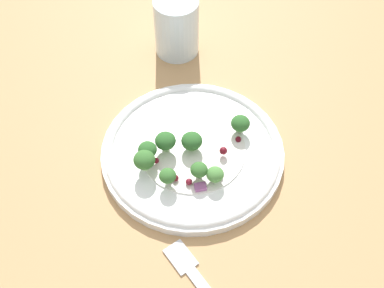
# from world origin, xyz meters

# --- Properties ---
(ground_plane) EXTENTS (1.80, 1.80, 0.02)m
(ground_plane) POSITION_xyz_m (0.00, 0.00, -0.01)
(ground_plane) COLOR tan
(plate) EXTENTS (0.23, 0.23, 0.02)m
(plate) POSITION_xyz_m (0.00, 0.01, 0.01)
(plate) COLOR white
(plate) RESTS_ON ground_plane
(dressing_pool) EXTENTS (0.13, 0.13, 0.00)m
(dressing_pool) POSITION_xyz_m (0.00, 0.01, 0.01)
(dressing_pool) COLOR white
(dressing_pool) RESTS_ON plate
(broccoli_floret_0) EXTENTS (0.03, 0.03, 0.03)m
(broccoli_floret_0) POSITION_xyz_m (0.01, -0.02, 0.03)
(broccoli_floret_0) COLOR #8EB77A
(broccoli_floret_0) RESTS_ON plate
(broccoli_floret_1) EXTENTS (0.03, 0.03, 0.03)m
(broccoli_floret_1) POSITION_xyz_m (0.05, -0.04, 0.04)
(broccoli_floret_1) COLOR #9EC684
(broccoli_floret_1) RESTS_ON plate
(broccoli_floret_2) EXTENTS (0.02, 0.02, 0.02)m
(broccoli_floret_2) POSITION_xyz_m (0.04, 0.03, 0.03)
(broccoli_floret_2) COLOR #8EB77A
(broccoli_floret_2) RESTS_ON plate
(broccoli_floret_3) EXTENTS (0.02, 0.02, 0.02)m
(broccoli_floret_3) POSITION_xyz_m (-0.04, 0.06, 0.03)
(broccoli_floret_3) COLOR #8EB77A
(broccoli_floret_3) RESTS_ON plate
(broccoli_floret_4) EXTENTS (0.02, 0.02, 0.02)m
(broccoli_floret_4) POSITION_xyz_m (0.03, -0.04, 0.03)
(broccoli_floret_4) COLOR #8EB77A
(broccoli_floret_4) RESTS_ON plate
(broccoli_floret_5) EXTENTS (0.02, 0.02, 0.02)m
(broccoli_floret_5) POSITION_xyz_m (0.06, -0.01, 0.03)
(broccoli_floret_5) COLOR #9EC684
(broccoli_floret_5) RESTS_ON plate
(broccoli_floret_6) EXTENTS (0.03, 0.03, 0.03)m
(broccoli_floret_6) POSITION_xyz_m (0.00, 0.01, 0.03)
(broccoli_floret_6) COLOR #9EC684
(broccoli_floret_6) RESTS_ON plate
(broccoli_floret_7) EXTENTS (0.02, 0.02, 0.02)m
(broccoli_floret_7) POSITION_xyz_m (0.04, 0.05, 0.03)
(broccoli_floret_7) COLOR #ADD18E
(broccoli_floret_7) RESTS_ON plate
(cranberry_0) EXTENTS (0.01, 0.01, 0.01)m
(cranberry_0) POSITION_xyz_m (0.00, 0.05, 0.02)
(cranberry_0) COLOR maroon
(cranberry_0) RESTS_ON plate
(cranberry_1) EXTENTS (0.01, 0.01, 0.01)m
(cranberry_1) POSITION_xyz_m (-0.00, 0.01, 0.02)
(cranberry_1) COLOR #4C0A14
(cranberry_1) RESTS_ON plate
(cranberry_2) EXTENTS (0.01, 0.01, 0.01)m
(cranberry_2) POSITION_xyz_m (0.05, -0.00, 0.02)
(cranberry_2) COLOR maroon
(cranberry_2) RESTS_ON plate
(cranberry_3) EXTENTS (0.01, 0.01, 0.01)m
(cranberry_3) POSITION_xyz_m (0.05, 0.02, 0.02)
(cranberry_3) COLOR maroon
(cranberry_3) RESTS_ON plate
(cranberry_4) EXTENTS (0.01, 0.01, 0.01)m
(cranberry_4) POSITION_xyz_m (-0.01, -0.03, 0.02)
(cranberry_4) COLOR maroon
(cranberry_4) RESTS_ON plate
(cranberry_5) EXTENTS (0.01, 0.01, 0.01)m
(cranberry_5) POSITION_xyz_m (-0.03, 0.06, 0.02)
(cranberry_5) COLOR #4C0A14
(cranberry_5) RESTS_ON plate
(cranberry_6) EXTENTS (0.01, 0.01, 0.01)m
(cranberry_6) POSITION_xyz_m (0.03, -0.03, 0.02)
(cranberry_6) COLOR maroon
(cranberry_6) RESTS_ON plate
(onion_bit_0) EXTENTS (0.02, 0.02, 0.01)m
(onion_bit_0) POSITION_xyz_m (0.03, 0.05, 0.02)
(onion_bit_0) COLOR #A35B93
(onion_bit_0) RESTS_ON plate
(onion_bit_1) EXTENTS (0.01, 0.01, 0.00)m
(onion_bit_1) POSITION_xyz_m (0.05, -0.01, 0.02)
(onion_bit_1) COLOR #934C84
(onion_bit_1) RESTS_ON plate
(onion_bit_2) EXTENTS (0.02, 0.02, 0.01)m
(onion_bit_2) POSITION_xyz_m (0.05, 0.03, 0.02)
(onion_bit_2) COLOR #934C84
(onion_bit_2) RESTS_ON plate
(water_glass) EXTENTS (0.07, 0.07, 0.09)m
(water_glass) POSITION_xyz_m (-0.19, -0.07, 0.04)
(water_glass) COLOR silver
(water_glass) RESTS_ON ground_plane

